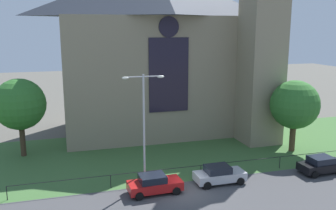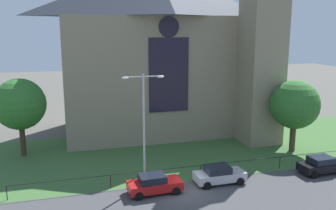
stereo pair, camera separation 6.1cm
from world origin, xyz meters
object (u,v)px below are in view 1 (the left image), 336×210
at_px(parked_car_red, 154,184).
at_px(tree_right_near, 295,105).
at_px(streetlamp_near, 144,117).
at_px(parked_car_silver, 219,174).
at_px(parked_car_black, 322,165).
at_px(tree_left_far, 20,104).
at_px(church_building, 162,48).

bearing_deg(parked_car_red, tree_right_near, 17.58).
height_order(streetlamp_near, parked_car_red, streetlamp_near).
height_order(parked_car_silver, parked_car_black, same).
bearing_deg(tree_left_far, parked_car_red, -48.64).
distance_m(streetlamp_near, parked_car_red, 5.31).
bearing_deg(tree_right_near, parked_car_black, -99.63).
height_order(parked_car_red, parked_car_silver, same).
xyz_separation_m(streetlamp_near, parked_car_black, (15.74, -1.87, -5.00)).
height_order(parked_car_red, parked_car_black, same).
xyz_separation_m(tree_left_far, parked_car_red, (10.63, -12.07, -4.55)).
height_order(tree_right_near, parked_car_black, tree_right_near).
relative_size(tree_left_far, parked_car_red, 1.85).
bearing_deg(tree_right_near, tree_left_far, 167.06).
height_order(church_building, parked_car_red, church_building).
bearing_deg(streetlamp_near, parked_car_black, -6.76).
bearing_deg(parked_car_red, streetlamp_near, 100.13).
height_order(church_building, tree_left_far, church_building).
relative_size(church_building, streetlamp_near, 2.83).
bearing_deg(streetlamp_near, parked_car_red, -77.74).
distance_m(church_building, streetlamp_near, 17.11).
relative_size(streetlamp_near, parked_car_silver, 2.18).
relative_size(streetlamp_near, parked_car_black, 2.16).
xyz_separation_m(tree_left_far, parked_car_silver, (16.27, -11.72, -4.55)).
relative_size(tree_right_near, streetlamp_near, 0.82).
relative_size(tree_right_near, parked_car_black, 1.76).
bearing_deg(parked_car_red, parked_car_black, -2.58).
relative_size(church_building, parked_car_silver, 6.17).
bearing_deg(parked_car_red, church_building, 70.54).
relative_size(church_building, tree_left_far, 3.30).
bearing_deg(parked_car_red, parked_car_silver, 1.45).
distance_m(tree_left_far, parked_car_black, 29.06).
height_order(tree_left_far, parked_car_black, tree_left_far).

